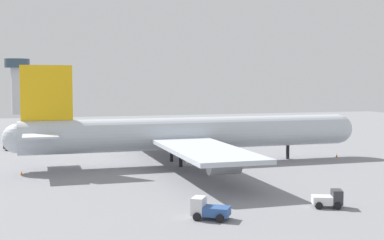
{
  "coord_description": "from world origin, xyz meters",
  "views": [
    {
      "loc": [
        -29.7,
        -97.97,
        16.26
      ],
      "look_at": [
        0.0,
        0.0,
        8.58
      ],
      "focal_mm": 49.11,
      "sensor_mm": 36.0,
      "label": 1
    }
  ],
  "objects_px": {
    "control_tower": "(18,80)",
    "baggage_tug": "(14,145)",
    "fuel_truck": "(208,209)",
    "maintenance_van": "(234,136)",
    "cargo_airplane": "(190,134)",
    "catering_truck": "(329,199)",
    "safety_cone_nose": "(337,156)",
    "safety_cone_tail": "(22,173)",
    "cargo_loader": "(179,140)"
  },
  "relations": [
    {
      "from": "control_tower",
      "to": "baggage_tug",
      "type": "bearing_deg",
      "value": -88.98
    },
    {
      "from": "baggage_tug",
      "to": "fuel_truck",
      "type": "bearing_deg",
      "value": -71.48
    },
    {
      "from": "fuel_truck",
      "to": "control_tower",
      "type": "bearing_deg",
      "value": 97.18
    },
    {
      "from": "maintenance_van",
      "to": "fuel_truck",
      "type": "xyz_separation_m",
      "value": [
        -33.31,
        -76.36,
        0.0
      ]
    },
    {
      "from": "cargo_airplane",
      "to": "control_tower",
      "type": "distance_m",
      "value": 173.93
    },
    {
      "from": "fuel_truck",
      "to": "baggage_tug",
      "type": "xyz_separation_m",
      "value": [
        -24.02,
        71.69,
        -0.09
      ]
    },
    {
      "from": "catering_truck",
      "to": "control_tower",
      "type": "xyz_separation_m",
      "value": [
        -43.13,
        209.34,
        15.6
      ]
    },
    {
      "from": "fuel_truck",
      "to": "control_tower",
      "type": "height_order",
      "value": "control_tower"
    },
    {
      "from": "safety_cone_nose",
      "to": "safety_cone_tail",
      "type": "distance_m",
      "value": 63.84
    },
    {
      "from": "safety_cone_tail",
      "to": "control_tower",
      "type": "bearing_deg",
      "value": 91.61
    },
    {
      "from": "baggage_tug",
      "to": "control_tower",
      "type": "distance_m",
      "value": 139.39
    },
    {
      "from": "fuel_truck",
      "to": "cargo_loader",
      "type": "bearing_deg",
      "value": 77.36
    },
    {
      "from": "catering_truck",
      "to": "fuel_truck",
      "type": "relative_size",
      "value": 0.85
    },
    {
      "from": "safety_cone_tail",
      "to": "baggage_tug",
      "type": "bearing_deg",
      "value": 93.92
    },
    {
      "from": "safety_cone_tail",
      "to": "catering_truck",
      "type": "bearing_deg",
      "value": -43.18
    },
    {
      "from": "cargo_loader",
      "to": "maintenance_van",
      "type": "bearing_deg",
      "value": 20.17
    },
    {
      "from": "cargo_loader",
      "to": "safety_cone_nose",
      "type": "height_order",
      "value": "cargo_loader"
    },
    {
      "from": "baggage_tug",
      "to": "safety_cone_tail",
      "type": "bearing_deg",
      "value": -86.08
    },
    {
      "from": "cargo_airplane",
      "to": "safety_cone_nose",
      "type": "bearing_deg",
      "value": -1.78
    },
    {
      "from": "catering_truck",
      "to": "safety_cone_nose",
      "type": "xyz_separation_m",
      "value": [
        25.52,
        38.58,
        -0.76
      ]
    },
    {
      "from": "maintenance_van",
      "to": "fuel_truck",
      "type": "height_order",
      "value": "fuel_truck"
    },
    {
      "from": "cargo_airplane",
      "to": "maintenance_van",
      "type": "distance_m",
      "value": 43.19
    },
    {
      "from": "cargo_airplane",
      "to": "fuel_truck",
      "type": "height_order",
      "value": "cargo_airplane"
    },
    {
      "from": "control_tower",
      "to": "cargo_airplane",
      "type": "bearing_deg",
      "value": -77.93
    },
    {
      "from": "catering_truck",
      "to": "baggage_tug",
      "type": "height_order",
      "value": "catering_truck"
    },
    {
      "from": "maintenance_van",
      "to": "fuel_truck",
      "type": "bearing_deg",
      "value": -113.57
    },
    {
      "from": "maintenance_van",
      "to": "control_tower",
      "type": "relative_size",
      "value": 0.2
    },
    {
      "from": "cargo_airplane",
      "to": "safety_cone_nose",
      "type": "xyz_separation_m",
      "value": [
        32.35,
        -1.01,
        -5.52
      ]
    },
    {
      "from": "cargo_loader",
      "to": "safety_cone_tail",
      "type": "height_order",
      "value": "cargo_loader"
    },
    {
      "from": "cargo_loader",
      "to": "fuel_truck",
      "type": "height_order",
      "value": "cargo_loader"
    },
    {
      "from": "cargo_loader",
      "to": "control_tower",
      "type": "bearing_deg",
      "value": 106.73
    },
    {
      "from": "catering_truck",
      "to": "safety_cone_nose",
      "type": "relative_size",
      "value": 6.01
    },
    {
      "from": "safety_cone_nose",
      "to": "cargo_airplane",
      "type": "bearing_deg",
      "value": 178.22
    },
    {
      "from": "safety_cone_nose",
      "to": "safety_cone_tail",
      "type": "bearing_deg",
      "value": -177.6
    },
    {
      "from": "baggage_tug",
      "to": "safety_cone_nose",
      "type": "height_order",
      "value": "baggage_tug"
    },
    {
      "from": "safety_cone_nose",
      "to": "control_tower",
      "type": "height_order",
      "value": "control_tower"
    },
    {
      "from": "cargo_airplane",
      "to": "control_tower",
      "type": "xyz_separation_m",
      "value": [
        -36.3,
        169.75,
        10.84
      ]
    },
    {
      "from": "maintenance_van",
      "to": "baggage_tug",
      "type": "xyz_separation_m",
      "value": [
        -57.33,
        -4.67,
        -0.09
      ]
    },
    {
      "from": "fuel_truck",
      "to": "control_tower",
      "type": "relative_size",
      "value": 0.18
    },
    {
      "from": "catering_truck",
      "to": "maintenance_van",
      "type": "bearing_deg",
      "value": 77.54
    },
    {
      "from": "cargo_airplane",
      "to": "safety_cone_tail",
      "type": "relative_size",
      "value": 107.13
    },
    {
      "from": "cargo_loader",
      "to": "baggage_tug",
      "type": "xyz_separation_m",
      "value": [
        -39.69,
        1.82,
        -0.13
      ]
    },
    {
      "from": "cargo_airplane",
      "to": "maintenance_van",
      "type": "height_order",
      "value": "cargo_airplane"
    },
    {
      "from": "fuel_truck",
      "to": "safety_cone_tail",
      "type": "relative_size",
      "value": 7.43
    },
    {
      "from": "baggage_tug",
      "to": "maintenance_van",
      "type": "bearing_deg",
      "value": 4.65
    },
    {
      "from": "fuel_truck",
      "to": "catering_truck",
      "type": "bearing_deg",
      "value": 2.93
    },
    {
      "from": "cargo_loader",
      "to": "safety_cone_tail",
      "type": "distance_m",
      "value": 49.89
    },
    {
      "from": "maintenance_van",
      "to": "control_tower",
      "type": "distance_m",
      "value": 147.4
    },
    {
      "from": "cargo_airplane",
      "to": "cargo_loader",
      "type": "bearing_deg",
      "value": 78.73
    },
    {
      "from": "catering_truck",
      "to": "control_tower",
      "type": "distance_m",
      "value": 214.3
    }
  ]
}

